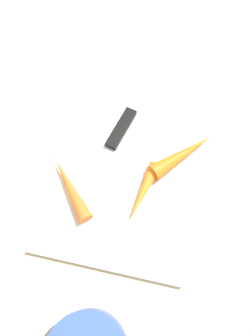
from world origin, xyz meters
TOP-DOWN VIEW (x-y plane):
  - ground_plane at (0.00, 0.00)m, footprint 1.40×1.40m
  - cutting_board at (0.00, 0.00)m, footprint 0.36×0.26m
  - knife at (0.06, 0.03)m, footprint 0.20×0.07m
  - carrot_shortest at (-0.04, -0.04)m, footprint 0.12×0.05m
  - carrot_longest at (0.04, -0.10)m, footprint 0.12×0.12m
  - carrot_medium at (-0.06, 0.09)m, footprint 0.11×0.10m

SIDE VIEW (x-z plane):
  - ground_plane at x=0.00m, z-range 0.00..0.00m
  - cutting_board at x=0.00m, z-range 0.00..0.01m
  - knife at x=0.06m, z-range 0.01..0.02m
  - carrot_shortest at x=-0.04m, z-range 0.01..0.04m
  - carrot_medium at x=-0.06m, z-range 0.01..0.04m
  - carrot_longest at x=0.04m, z-range 0.01..0.04m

